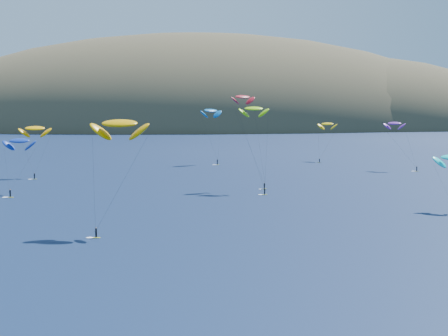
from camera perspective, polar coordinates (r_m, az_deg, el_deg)
The scene contains 10 objects.
ground at distance 76.26m, azimuth 18.69°, elevation -12.93°, with size 2800.00×2800.00×0.00m, color black.
island at distance 632.36m, azimuth -0.18°, elevation 2.81°, with size 730.00×300.00×210.00m.
kitesurfer_1 at distance 213.67m, azimuth -16.90°, elevation 3.49°, with size 10.38×10.53×18.73m.
kitesurfer_2 at distance 119.23m, azimuth -9.52°, elevation 4.04°, with size 10.95×9.86×23.37m.
kitesurfer_3 at distance 173.63m, azimuth 2.74°, elevation 5.43°, with size 8.21×12.51×24.92m.
kitesurfer_4 at distance 249.72m, azimuth -1.21°, elevation 5.26°, with size 10.49×10.75×23.87m.
kitesurfer_6 at distance 234.53m, azimuth 15.33°, elevation 3.95°, with size 10.80×10.73×18.97m.
kitesurfer_9 at distance 178.72m, azimuth 1.73°, elevation 6.50°, with size 10.22×8.10×28.00m.
kitesurfer_10 at distance 177.96m, azimuth -18.20°, elevation 2.38°, with size 9.28×13.13×16.51m.
kitesurfer_11 at distance 265.46m, azimuth 9.43°, elevation 3.99°, with size 10.62×13.16×17.72m.
Camera 1 is at (-31.54, -65.03, 24.32)m, focal length 50.00 mm.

